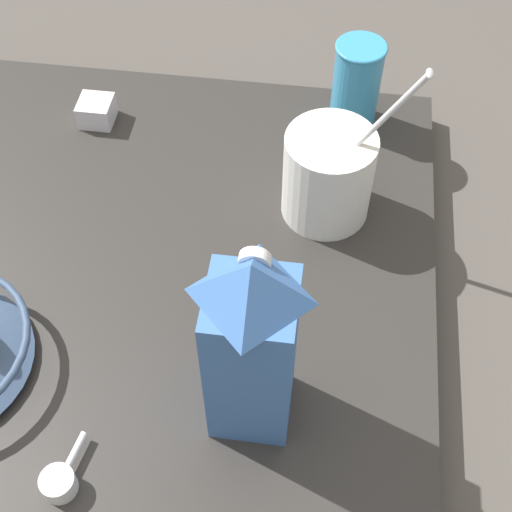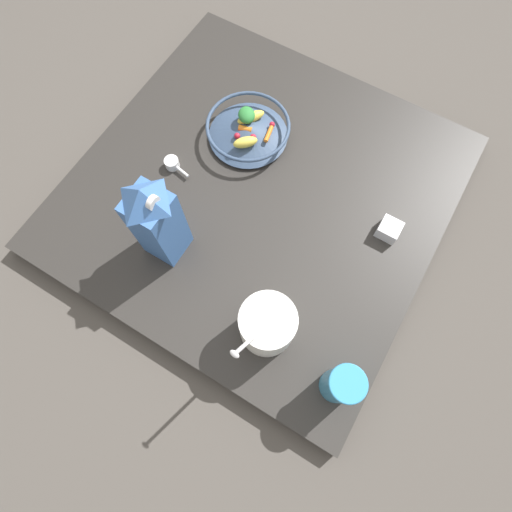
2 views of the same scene
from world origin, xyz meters
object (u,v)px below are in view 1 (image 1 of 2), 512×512
object	(u,v)px
milk_carton	(252,346)
yogurt_tub	(329,172)
spice_jar	(97,112)
drinking_cup	(357,83)

from	to	relation	value
milk_carton	yogurt_tub	bearing A→B (deg)	-100.77
milk_carton	spice_jar	size ratio (longest dim) A/B	5.33
yogurt_tub	spice_jar	distance (m)	0.41
yogurt_tub	spice_jar	xyz separation A→B (m)	(0.38, -0.14, -0.06)
yogurt_tub	drinking_cup	size ratio (longest dim) A/B	1.88
yogurt_tub	milk_carton	bearing A→B (deg)	79.23
drinking_cup	spice_jar	distance (m)	0.42
milk_carton	spice_jar	world-z (taller)	milk_carton
drinking_cup	spice_jar	size ratio (longest dim) A/B	2.69
yogurt_tub	spice_jar	bearing A→B (deg)	-20.37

